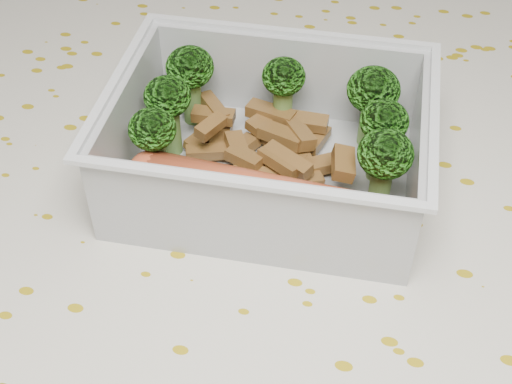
# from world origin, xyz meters

# --- Properties ---
(dining_table) EXTENTS (1.40, 0.90, 0.75)m
(dining_table) POSITION_xyz_m (0.00, 0.00, 0.67)
(dining_table) COLOR brown
(dining_table) RESTS_ON ground
(tablecloth) EXTENTS (1.46, 0.96, 0.19)m
(tablecloth) POSITION_xyz_m (0.00, 0.00, 0.72)
(tablecloth) COLOR beige
(tablecloth) RESTS_ON dining_table
(lunch_container) EXTENTS (0.21, 0.17, 0.07)m
(lunch_container) POSITION_xyz_m (0.01, 0.05, 0.78)
(lunch_container) COLOR silver
(lunch_container) RESTS_ON tablecloth
(broccoli_florets) EXTENTS (0.18, 0.11, 0.06)m
(broccoli_florets) POSITION_xyz_m (0.01, 0.07, 0.80)
(broccoli_florets) COLOR #608C3F
(broccoli_florets) RESTS_ON lunch_container
(meat_pile) EXTENTS (0.12, 0.08, 0.03)m
(meat_pile) POSITION_xyz_m (0.00, 0.06, 0.77)
(meat_pile) COLOR brown
(meat_pile) RESTS_ON lunch_container
(sausage) EXTENTS (0.18, 0.04, 0.03)m
(sausage) POSITION_xyz_m (0.01, 0.01, 0.78)
(sausage) COLOR #BA4B2A
(sausage) RESTS_ON lunch_container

